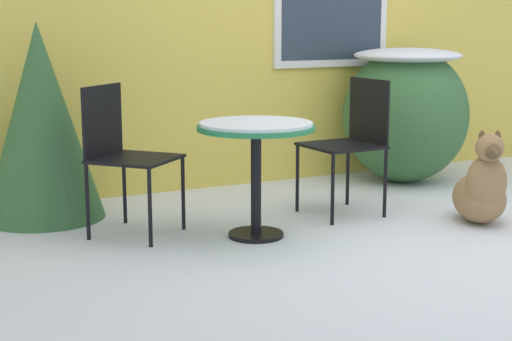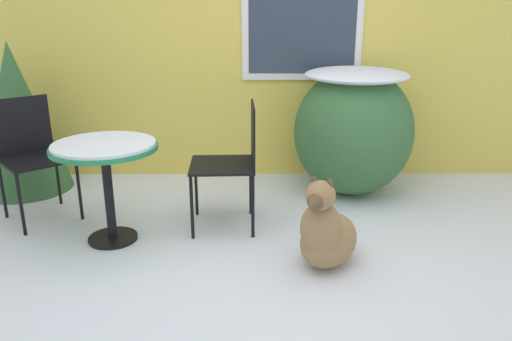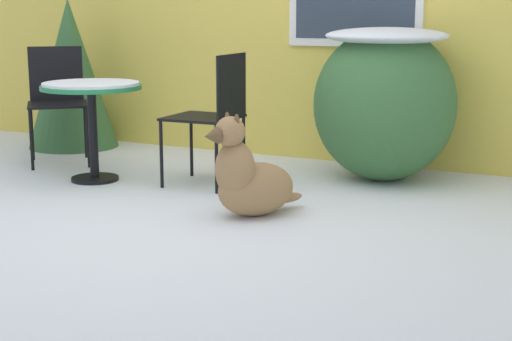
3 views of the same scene
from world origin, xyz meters
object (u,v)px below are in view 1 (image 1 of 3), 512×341
(patio_table, at_px, (256,142))
(patio_chair_near_table, at_px, (124,150))
(patio_chair_far_side, at_px, (351,138))
(dog, at_px, (482,190))

(patio_table, distance_m, patio_chair_near_table, 0.82)
(patio_chair_near_table, distance_m, patio_chair_far_side, 1.55)
(patio_chair_near_table, xyz_separation_m, dog, (2.13, -0.82, -0.30))
(patio_table, relative_size, patio_chair_far_side, 0.77)
(patio_table, distance_m, dog, 1.54)
(patio_chair_far_side, bearing_deg, dog, 41.29)
(patio_chair_near_table, bearing_deg, patio_table, -73.98)
(patio_table, height_order, dog, patio_table)
(patio_chair_near_table, bearing_deg, patio_chair_far_side, -48.68)
(patio_chair_near_table, relative_size, dog, 1.39)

